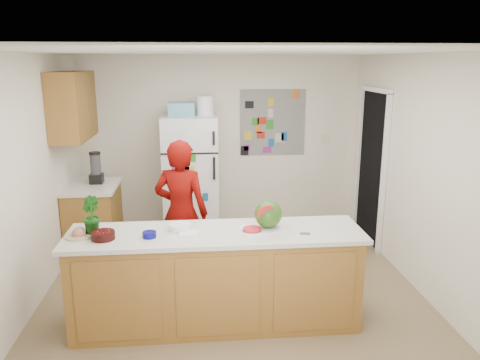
{
  "coord_description": "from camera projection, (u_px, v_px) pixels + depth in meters",
  "views": [
    {
      "loc": [
        -0.35,
        -4.48,
        2.42
      ],
      "look_at": [
        0.09,
        0.2,
        1.22
      ],
      "focal_mm": 35.0,
      "sensor_mm": 36.0,
      "label": 1
    }
  ],
  "objects": [
    {
      "name": "floor",
      "position": [
        234.0,
        297.0,
        4.95
      ],
      "size": [
        4.0,
        4.5,
        0.02
      ],
      "primitive_type": "cube",
      "color": "brown",
      "rests_on": "ground"
    },
    {
      "name": "wall_back",
      "position": [
        221.0,
        143.0,
        6.82
      ],
      "size": [
        4.0,
        0.02,
        2.5
      ],
      "primitive_type": "cube",
      "color": "beige",
      "rests_on": "ground"
    },
    {
      "name": "wall_left",
      "position": [
        24.0,
        187.0,
        4.46
      ],
      "size": [
        0.02,
        4.5,
        2.5
      ],
      "primitive_type": "cube",
      "color": "beige",
      "rests_on": "ground"
    },
    {
      "name": "wall_right",
      "position": [
        427.0,
        178.0,
        4.82
      ],
      "size": [
        0.02,
        4.5,
        2.5
      ],
      "primitive_type": "cube",
      "color": "beige",
      "rests_on": "ground"
    },
    {
      "name": "ceiling",
      "position": [
        233.0,
        51.0,
        4.33
      ],
      "size": [
        4.0,
        4.5,
        0.02
      ],
      "primitive_type": "cube",
      "color": "white",
      "rests_on": "wall_back"
    },
    {
      "name": "doorway",
      "position": [
        372.0,
        168.0,
        6.28
      ],
      "size": [
        0.03,
        0.85,
        2.04
      ],
      "primitive_type": "cube",
      "color": "black",
      "rests_on": "ground"
    },
    {
      "name": "peninsula_base",
      "position": [
        216.0,
        280.0,
        4.34
      ],
      "size": [
        2.6,
        0.62,
        0.88
      ],
      "primitive_type": "cube",
      "color": "brown",
      "rests_on": "floor"
    },
    {
      "name": "peninsula_top",
      "position": [
        216.0,
        234.0,
        4.23
      ],
      "size": [
        2.68,
        0.7,
        0.04
      ],
      "primitive_type": "cube",
      "color": "silver",
      "rests_on": "peninsula_base"
    },
    {
      "name": "side_counter_base",
      "position": [
        94.0,
        221.0,
        6.0
      ],
      "size": [
        0.6,
        0.8,
        0.86
      ],
      "primitive_type": "cube",
      "color": "brown",
      "rests_on": "floor"
    },
    {
      "name": "side_counter_top",
      "position": [
        91.0,
        187.0,
        5.89
      ],
      "size": [
        0.64,
        0.84,
        0.04
      ],
      "primitive_type": "cube",
      "color": "silver",
      "rests_on": "side_counter_base"
    },
    {
      "name": "upper_cabinets",
      "position": [
        73.0,
        106.0,
        5.57
      ],
      "size": [
        0.35,
        1.0,
        0.8
      ],
      "primitive_type": "cube",
      "color": "brown",
      "rests_on": "wall_left"
    },
    {
      "name": "refrigerator",
      "position": [
        191.0,
        177.0,
        6.52
      ],
      "size": [
        0.75,
        0.7,
        1.7
      ],
      "primitive_type": "cube",
      "color": "silver",
      "rests_on": "floor"
    },
    {
      "name": "fridge_top_bin",
      "position": [
        181.0,
        109.0,
        6.27
      ],
      "size": [
        0.35,
        0.28,
        0.18
      ],
      "primitive_type": "cube",
      "color": "#5999B2",
      "rests_on": "refrigerator"
    },
    {
      "name": "photo_collage",
      "position": [
        273.0,
        122.0,
        6.8
      ],
      "size": [
        0.95,
        0.01,
        0.95
      ],
      "primitive_type": "cube",
      "color": "slate",
      "rests_on": "wall_back"
    },
    {
      "name": "person",
      "position": [
        181.0,
        213.0,
        5.08
      ],
      "size": [
        0.68,
        0.53,
        1.62
      ],
      "primitive_type": "imported",
      "rotation": [
        0.0,
        0.0,
        2.87
      ],
      "color": "#630704",
      "rests_on": "floor"
    },
    {
      "name": "blender_appliance",
      "position": [
        96.0,
        169.0,
        5.94
      ],
      "size": [
        0.13,
        0.13,
        0.38
      ],
      "primitive_type": "cylinder",
      "color": "black",
      "rests_on": "side_counter_top"
    },
    {
      "name": "cutting_board",
      "position": [
        262.0,
        229.0,
        4.28
      ],
      "size": [
        0.45,
        0.38,
        0.01
      ],
      "primitive_type": "cube",
      "rotation": [
        0.0,
        0.0,
        0.25
      ],
      "color": "silver",
      "rests_on": "peninsula_top"
    },
    {
      "name": "watermelon",
      "position": [
        268.0,
        214.0,
        4.27
      ],
      "size": [
        0.25,
        0.25,
        0.25
      ],
      "primitive_type": "sphere",
      "color": "#285B15",
      "rests_on": "cutting_board"
    },
    {
      "name": "watermelon_slice",
      "position": [
        252.0,
        229.0,
        4.22
      ],
      "size": [
        0.16,
        0.16,
        0.02
      ],
      "primitive_type": "cylinder",
      "color": "red",
      "rests_on": "cutting_board"
    },
    {
      "name": "cherry_bowl",
      "position": [
        103.0,
        235.0,
        4.04
      ],
      "size": [
        0.23,
        0.23,
        0.07
      ],
      "primitive_type": "cylinder",
      "rotation": [
        0.0,
        0.0,
        -0.17
      ],
      "color": "black",
      "rests_on": "peninsula_top"
    },
    {
      "name": "white_bowl",
      "position": [
        180.0,
        227.0,
        4.26
      ],
      "size": [
        0.26,
        0.26,
        0.06
      ],
      "primitive_type": "cylinder",
      "rotation": [
        0.0,
        0.0,
        -0.42
      ],
      "color": "white",
      "rests_on": "peninsula_top"
    },
    {
      "name": "cobalt_bowl",
      "position": [
        149.0,
        235.0,
        4.08
      ],
      "size": [
        0.14,
        0.14,
        0.05
      ],
      "primitive_type": "cylinder",
      "rotation": [
        0.0,
        0.0,
        -0.18
      ],
      "color": "#07075C",
      "rests_on": "peninsula_top"
    },
    {
      "name": "plate",
      "position": [
        79.0,
        236.0,
        4.11
      ],
      "size": [
        0.26,
        0.26,
        0.02
      ],
      "primitive_type": "cylinder",
      "rotation": [
        0.0,
        0.0,
        0.06
      ],
      "color": "#B5AC8B",
      "rests_on": "peninsula_top"
    },
    {
      "name": "paper_towel",
      "position": [
        189.0,
        233.0,
        4.15
      ],
      "size": [
        0.18,
        0.17,
        0.02
      ],
      "primitive_type": "cube",
      "rotation": [
        0.0,
        0.0,
        -0.06
      ],
      "color": "silver",
      "rests_on": "peninsula_top"
    },
    {
      "name": "keys",
      "position": [
        305.0,
        234.0,
        4.15
      ],
      "size": [
        0.09,
        0.05,
        0.01
      ],
      "primitive_type": "cube",
      "rotation": [
        0.0,
        0.0,
        -0.1
      ],
      "color": "slate",
      "rests_on": "peninsula_top"
    },
    {
      "name": "potted_plant",
      "position": [
        90.0,
        216.0,
        4.13
      ],
      "size": [
        0.23,
        0.24,
        0.34
      ],
      "primitive_type": "imported",
      "rotation": [
        0.0,
        0.0,
        2.21
      ],
      "color": "#16470D",
      "rests_on": "peninsula_top"
    }
  ]
}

